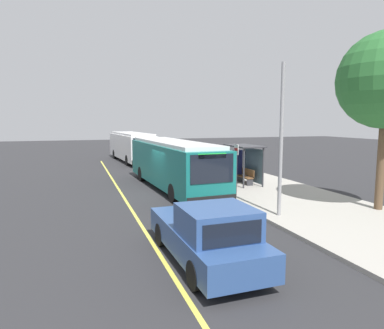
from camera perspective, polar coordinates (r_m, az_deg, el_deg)
name	(u,v)px	position (r m, az deg, el deg)	size (l,w,h in m)	color
ground_plane	(162,194)	(20.05, -4.93, -4.84)	(120.00, 120.00, 0.00)	#2B2B2D
sidewalk_curb	(255,187)	(22.18, 10.35, -3.57)	(44.00, 6.40, 0.15)	#A8A399
lane_stripe_center	(123,197)	(19.67, -11.20, -5.18)	(36.00, 0.14, 0.01)	#E0D64C
transit_bus_main	(173,163)	(21.28, -3.15, 0.28)	(11.60, 3.22, 2.95)	#146B66
transit_bus_second	(132,146)	(36.37, -9.88, 3.05)	(10.99, 3.40, 2.95)	white
pickup_truck	(207,235)	(10.37, 2.49, -11.46)	(5.45, 2.14, 1.85)	#2D4C84
bus_shelter	(245,156)	(22.56, 8.67, 1.37)	(2.90, 1.60, 2.48)	#333338
waiting_bench	(246,176)	(22.58, 8.81, -1.91)	(1.60, 0.48, 0.95)	brown
route_sign_post	(236,162)	(18.76, 7.30, 0.35)	(0.44, 0.08, 2.80)	#333338
pedestrian_commuter	(220,167)	(23.14, 4.53, -0.42)	(0.24, 0.40, 1.69)	#282D47
utility_pole	(281,141)	(15.01, 14.40, 3.83)	(0.16, 0.16, 6.40)	gray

